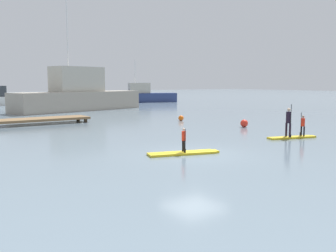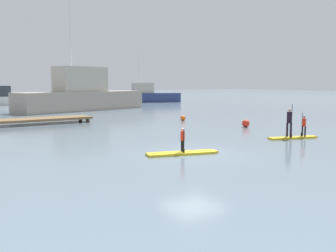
% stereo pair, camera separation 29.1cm
% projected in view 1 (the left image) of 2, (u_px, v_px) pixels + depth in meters
% --- Properties ---
extents(ground_plane, '(240.00, 240.00, 0.00)m').
position_uv_depth(ground_plane, '(194.00, 153.00, 16.92)').
color(ground_plane, slate).
extents(paddleboard_near, '(3.25, 1.56, 0.10)m').
position_uv_depth(paddleboard_near, '(184.00, 153.00, 16.67)').
color(paddleboard_near, gold).
rests_on(paddleboard_near, ground).
extents(paddler_child_solo, '(0.23, 0.37, 1.06)m').
position_uv_depth(paddler_child_solo, '(184.00, 139.00, 16.59)').
color(paddler_child_solo, black).
rests_on(paddler_child_solo, paddleboard_near).
extents(paddleboard_far, '(2.99, 1.36, 0.10)m').
position_uv_depth(paddleboard_far, '(292.00, 137.00, 21.44)').
color(paddleboard_far, gold).
rests_on(paddleboard_far, ground).
extents(paddler_adult, '(0.36, 0.50, 1.84)m').
position_uv_depth(paddler_adult, '(289.00, 120.00, 21.23)').
color(paddler_adult, black).
rests_on(paddler_adult, paddleboard_far).
extents(paddler_child_front, '(0.26, 0.40, 1.33)m').
position_uv_depth(paddler_child_front, '(303.00, 124.00, 21.59)').
color(paddler_child_front, black).
rests_on(paddler_child_front, paddleboard_far).
extents(fishing_boat_white_large, '(15.82, 7.32, 11.85)m').
position_uv_depth(fishing_boat_white_large, '(79.00, 95.00, 42.51)').
color(fishing_boat_white_large, '#9E9384').
rests_on(fishing_boat_white_large, ground).
extents(motor_boat_small_navy, '(9.94, 4.90, 6.58)m').
position_uv_depth(motor_boat_small_navy, '(145.00, 96.00, 60.16)').
color(motor_boat_small_navy, navy).
rests_on(motor_boat_small_navy, ground).
extents(floating_dock, '(11.73, 2.14, 0.45)m').
position_uv_depth(floating_dock, '(9.00, 121.00, 27.38)').
color(floating_dock, brown).
rests_on(floating_dock, ground).
extents(mooring_buoy_near, '(0.44, 0.44, 0.44)m').
position_uv_depth(mooring_buoy_near, '(181.00, 118.00, 31.19)').
color(mooring_buoy_near, orange).
rests_on(mooring_buoy_near, ground).
extents(mooring_buoy_mid, '(0.54, 0.54, 0.54)m').
position_uv_depth(mooring_buoy_mid, '(244.00, 123.00, 26.73)').
color(mooring_buoy_mid, red).
rests_on(mooring_buoy_mid, ground).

